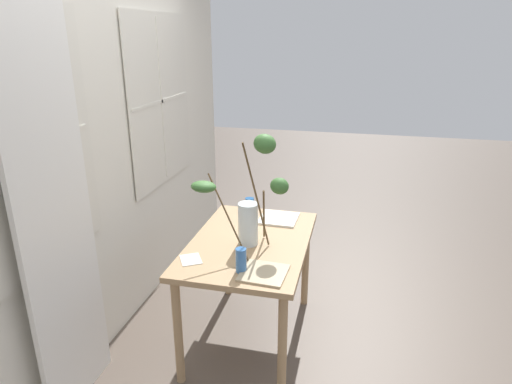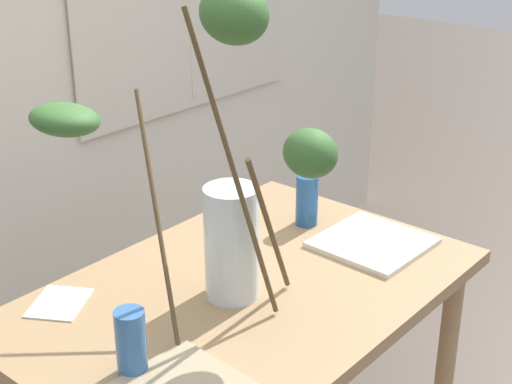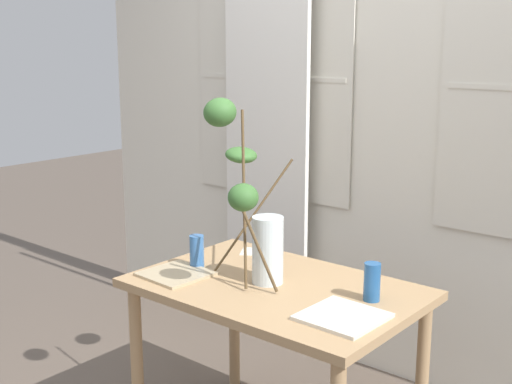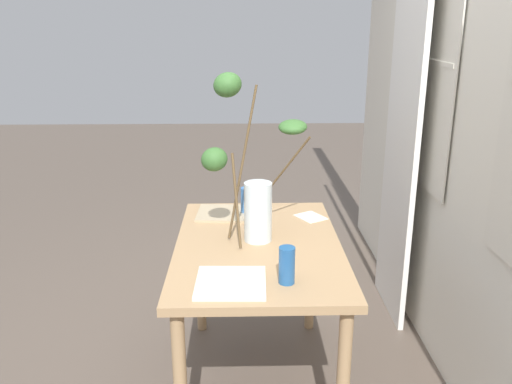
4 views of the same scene
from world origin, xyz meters
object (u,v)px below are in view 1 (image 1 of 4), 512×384
(vase_with_branches, at_px, (250,203))
(drinking_glass_blue_right, at_px, (250,208))
(drinking_glass_blue_left, at_px, (241,260))
(plate_square_right, at_px, (279,218))
(dining_table, at_px, (250,254))
(plate_square_left, at_px, (264,273))

(vase_with_branches, height_order, drinking_glass_blue_right, vase_with_branches)
(drinking_glass_blue_left, bearing_deg, plate_square_right, -4.92)
(plate_square_right, bearing_deg, dining_table, 163.38)
(vase_with_branches, bearing_deg, drinking_glass_blue_left, -176.29)
(vase_with_branches, xyz_separation_m, plate_square_right, (0.48, -0.09, -0.29))
(drinking_glass_blue_right, height_order, plate_square_left, drinking_glass_blue_right)
(dining_table, height_order, plate_square_right, plate_square_right)
(vase_with_branches, distance_m, plate_square_left, 0.44)
(drinking_glass_blue_right, relative_size, plate_square_right, 0.55)
(dining_table, relative_size, drinking_glass_blue_left, 7.94)
(vase_with_branches, height_order, plate_square_right, vase_with_branches)
(plate_square_right, bearing_deg, vase_with_branches, 169.93)
(plate_square_left, relative_size, plate_square_right, 0.94)
(dining_table, relative_size, vase_with_branches, 1.47)
(dining_table, height_order, vase_with_branches, vase_with_branches)
(dining_table, xyz_separation_m, drinking_glass_blue_left, (-0.39, -0.05, 0.16))
(drinking_glass_blue_left, xyz_separation_m, plate_square_right, (0.78, -0.07, -0.06))
(dining_table, xyz_separation_m, plate_square_left, (-0.39, -0.18, 0.10))
(drinking_glass_blue_right, distance_m, plate_square_right, 0.22)
(drinking_glass_blue_left, height_order, plate_square_right, drinking_glass_blue_left)
(vase_with_branches, bearing_deg, dining_table, 16.83)
(vase_with_branches, relative_size, plate_square_left, 3.05)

